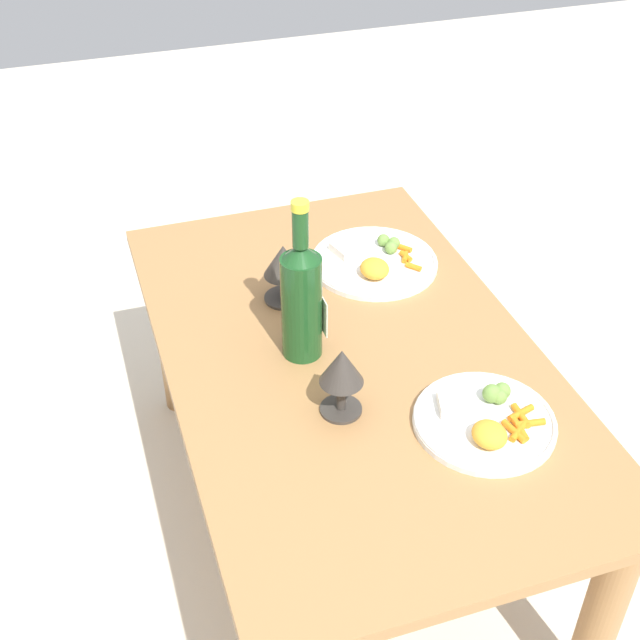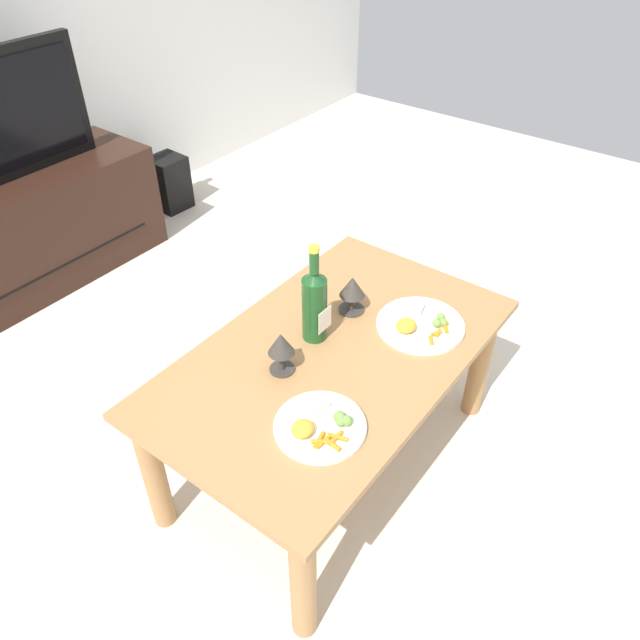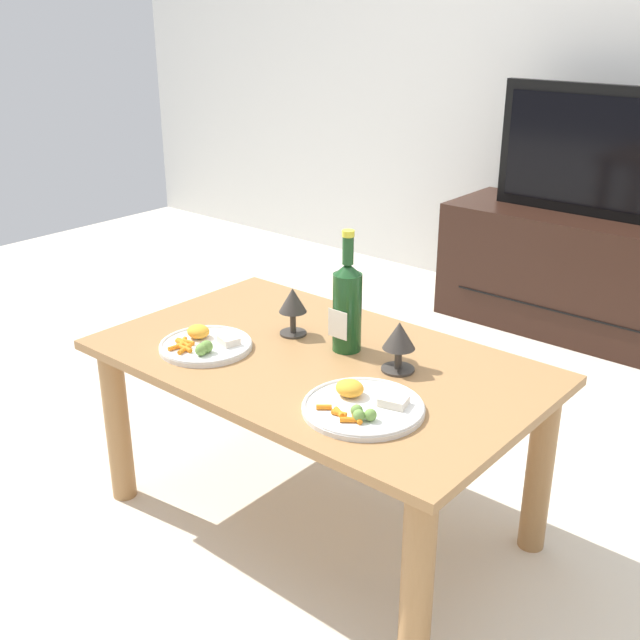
{
  "view_description": "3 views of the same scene",
  "coord_description": "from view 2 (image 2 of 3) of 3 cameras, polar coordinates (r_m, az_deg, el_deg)",
  "views": [
    {
      "loc": [
        -1.18,
        0.45,
        1.54
      ],
      "look_at": [
        0.03,
        0.05,
        0.58
      ],
      "focal_mm": 47.44,
      "sensor_mm": 36.0,
      "label": 1
    },
    {
      "loc": [
        -1.14,
        -0.81,
        1.75
      ],
      "look_at": [
        0.0,
        0.05,
        0.6
      ],
      "focal_mm": 34.69,
      "sensor_mm": 36.0,
      "label": 2
    },
    {
      "loc": [
        1.2,
        -1.4,
        1.37
      ],
      "look_at": [
        -0.03,
        0.04,
        0.59
      ],
      "focal_mm": 43.69,
      "sensor_mm": 36.0,
      "label": 3
    }
  ],
  "objects": [
    {
      "name": "tv_stand",
      "position": [
        3.22,
        -25.72,
        7.2
      ],
      "size": [
        1.28,
        0.46,
        0.53
      ],
      "color": "black",
      "rests_on": "ground_plane"
    },
    {
      "name": "goblet_left",
      "position": [
        1.75,
        -3.62,
        -2.4
      ],
      "size": [
        0.08,
        0.08,
        0.14
      ],
      "color": "#38332D",
      "rests_on": "dining_table"
    },
    {
      "name": "ground_plane",
      "position": [
        2.24,
        1.02,
        -12.67
      ],
      "size": [
        6.4,
        6.4,
        0.0
      ],
      "primitive_type": "plane",
      "color": "beige"
    },
    {
      "name": "wine_bottle",
      "position": [
        1.84,
        -0.51,
        1.6
      ],
      "size": [
        0.08,
        0.08,
        0.33
      ],
      "color": "#19471E",
      "rests_on": "dining_table"
    },
    {
      "name": "dinner_plate_right",
      "position": [
        1.98,
        9.21,
        -0.35
      ],
      "size": [
        0.28,
        0.28,
        0.05
      ],
      "color": "white",
      "rests_on": "dining_table"
    },
    {
      "name": "goblet_right",
      "position": [
        1.98,
        2.99,
        2.89
      ],
      "size": [
        0.08,
        0.08,
        0.13
      ],
      "color": "#38332D",
      "rests_on": "dining_table"
    },
    {
      "name": "dining_table",
      "position": [
        1.93,
        1.16,
        -5.01
      ],
      "size": [
        1.16,
        0.7,
        0.51
      ],
      "color": "#9E7042",
      "rests_on": "ground_plane"
    },
    {
      "name": "floor_speaker",
      "position": [
        3.72,
        -13.73,
        12.2
      ],
      "size": [
        0.19,
        0.19,
        0.3
      ],
      "primitive_type": "cube",
      "rotation": [
        0.0,
        0.0,
        -0.05
      ],
      "color": "black",
      "rests_on": "ground_plane"
    },
    {
      "name": "dinner_plate_left",
      "position": [
        1.65,
        0.0,
        -9.7
      ],
      "size": [
        0.25,
        0.25,
        0.05
      ],
      "color": "white",
      "rests_on": "dining_table"
    }
  ]
}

